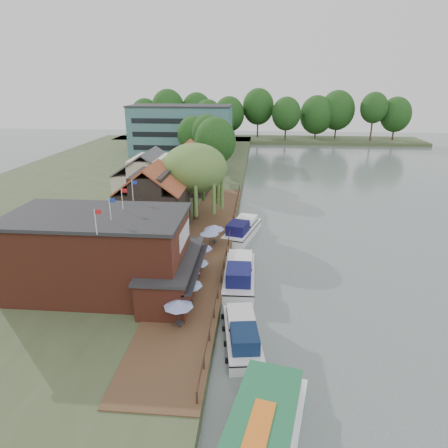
{
  "coord_description": "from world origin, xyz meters",
  "views": [
    {
      "loc": [
        -2.08,
        -32.35,
        19.09
      ],
      "look_at": [
        -6.0,
        12.0,
        3.0
      ],
      "focal_mm": 32.0,
      "sensor_mm": 36.0,
      "label": 1
    }
  ],
  "objects_px": {
    "cruiser_2": "(242,227)",
    "cottage_c": "(188,168)",
    "umbrella_5": "(209,239)",
    "cruiser_0": "(242,331)",
    "cruiser_1": "(240,271)",
    "willow": "(195,183)",
    "umbrella_0": "(179,314)",
    "hotel_block": "(182,130)",
    "umbrella_3": "(196,270)",
    "cottage_a": "(153,199)",
    "swan": "(252,403)",
    "umbrella_4": "(201,254)",
    "cottage_b": "(150,180)",
    "umbrella_1": "(189,292)",
    "umbrella_6": "(214,234)",
    "pub": "(121,253)",
    "umbrella_2": "(188,279)"
  },
  "relations": [
    {
      "from": "umbrella_5",
      "to": "swan",
      "type": "xyz_separation_m",
      "value": [
        5.31,
        -21.53,
        -2.07
      ]
    },
    {
      "from": "cottage_c",
      "to": "umbrella_0",
      "type": "xyz_separation_m",
      "value": [
        6.17,
        -39.44,
        -2.96
      ]
    },
    {
      "from": "cottage_a",
      "to": "umbrella_1",
      "type": "xyz_separation_m",
      "value": [
        7.39,
        -17.16,
        -2.96
      ]
    },
    {
      "from": "cruiser_2",
      "to": "willow",
      "type": "bearing_deg",
      "value": 169.68
    },
    {
      "from": "umbrella_6",
      "to": "cruiser_2",
      "type": "height_order",
      "value": "umbrella_6"
    },
    {
      "from": "cottage_b",
      "to": "cruiser_2",
      "type": "relative_size",
      "value": 0.96
    },
    {
      "from": "cottage_b",
      "to": "umbrella_0",
      "type": "bearing_deg",
      "value": -71.53
    },
    {
      "from": "willow",
      "to": "swan",
      "type": "distance_m",
      "value": 33.39
    },
    {
      "from": "cottage_c",
      "to": "umbrella_6",
      "type": "xyz_separation_m",
      "value": [
        7.01,
        -22.68,
        -2.96
      ]
    },
    {
      "from": "cottage_c",
      "to": "cruiser_2",
      "type": "xyz_separation_m",
      "value": [
        10.03,
        -17.08,
        -4.03
      ]
    },
    {
      "from": "umbrella_0",
      "to": "umbrella_2",
      "type": "bearing_deg",
      "value": 92.6
    },
    {
      "from": "umbrella_1",
      "to": "cruiser_1",
      "type": "xyz_separation_m",
      "value": [
        3.93,
        6.44,
        -1.01
      ]
    },
    {
      "from": "cottage_c",
      "to": "umbrella_3",
      "type": "bearing_deg",
      "value": -78.75
    },
    {
      "from": "hotel_block",
      "to": "umbrella_1",
      "type": "relative_size",
      "value": 10.69
    },
    {
      "from": "willow",
      "to": "umbrella_1",
      "type": "distance_m",
      "value": 22.69
    },
    {
      "from": "umbrella_0",
      "to": "swan",
      "type": "height_order",
      "value": "umbrella_0"
    },
    {
      "from": "swan",
      "to": "umbrella_1",
      "type": "bearing_deg",
      "value": 120.11
    },
    {
      "from": "willow",
      "to": "umbrella_2",
      "type": "distance_m",
      "value": 20.34
    },
    {
      "from": "cottage_a",
      "to": "swan",
      "type": "height_order",
      "value": "cottage_a"
    },
    {
      "from": "cruiser_2",
      "to": "swan",
      "type": "distance_m",
      "value": 28.75
    },
    {
      "from": "willow",
      "to": "umbrella_0",
      "type": "xyz_separation_m",
      "value": [
        2.67,
        -25.44,
        -3.93
      ]
    },
    {
      "from": "cottage_b",
      "to": "cruiser_0",
      "type": "height_order",
      "value": "cottage_b"
    },
    {
      "from": "umbrella_3",
      "to": "umbrella_4",
      "type": "bearing_deg",
      "value": 90.25
    },
    {
      "from": "umbrella_1",
      "to": "umbrella_2",
      "type": "relative_size",
      "value": 1.0
    },
    {
      "from": "umbrella_1",
      "to": "umbrella_3",
      "type": "bearing_deg",
      "value": 90.69
    },
    {
      "from": "umbrella_0",
      "to": "umbrella_5",
      "type": "bearing_deg",
      "value": 88.24
    },
    {
      "from": "umbrella_0",
      "to": "umbrella_6",
      "type": "bearing_deg",
      "value": 87.14
    },
    {
      "from": "pub",
      "to": "umbrella_0",
      "type": "relative_size",
      "value": 8.42
    },
    {
      "from": "cottage_c",
      "to": "cruiser_0",
      "type": "bearing_deg",
      "value": -74.38
    },
    {
      "from": "cottage_a",
      "to": "cruiser_0",
      "type": "relative_size",
      "value": 0.95
    },
    {
      "from": "umbrella_5",
      "to": "cruiser_1",
      "type": "xyz_separation_m",
      "value": [
        3.68,
        -5.5,
        -1.01
      ]
    },
    {
      "from": "cruiser_0",
      "to": "umbrella_2",
      "type": "bearing_deg",
      "value": 124.01
    },
    {
      "from": "cottage_c",
      "to": "cruiser_1",
      "type": "xyz_separation_m",
      "value": [
        10.32,
        -29.71,
        -3.98
      ]
    },
    {
      "from": "umbrella_1",
      "to": "cruiser_1",
      "type": "relative_size",
      "value": 0.23
    },
    {
      "from": "hotel_block",
      "to": "swan",
      "type": "distance_m",
      "value": 85.4
    },
    {
      "from": "hotel_block",
      "to": "cottage_b",
      "type": "bearing_deg",
      "value": -85.03
    },
    {
      "from": "hotel_block",
      "to": "umbrella_3",
      "type": "xyz_separation_m",
      "value": [
        14.34,
        -68.85,
        -4.86
      ]
    },
    {
      "from": "umbrella_6",
      "to": "swan",
      "type": "bearing_deg",
      "value": -77.92
    },
    {
      "from": "umbrella_3",
      "to": "cruiser_2",
      "type": "relative_size",
      "value": 0.24
    },
    {
      "from": "pub",
      "to": "umbrella_3",
      "type": "xyz_separation_m",
      "value": [
        6.34,
        2.15,
        -2.36
      ]
    },
    {
      "from": "cottage_c",
      "to": "umbrella_3",
      "type": "relative_size",
      "value": 3.58
    },
    {
      "from": "willow",
      "to": "cruiser_0",
      "type": "height_order",
      "value": "willow"
    },
    {
      "from": "willow",
      "to": "umbrella_6",
      "type": "xyz_separation_m",
      "value": [
        3.51,
        -8.68,
        -3.93
      ]
    },
    {
      "from": "hotel_block",
      "to": "cruiser_0",
      "type": "distance_m",
      "value": 79.03
    },
    {
      "from": "umbrella_5",
      "to": "cruiser_0",
      "type": "relative_size",
      "value": 0.26
    },
    {
      "from": "cruiser_2",
      "to": "cottage_c",
      "type": "bearing_deg",
      "value": 135.35
    },
    {
      "from": "umbrella_6",
      "to": "cruiser_0",
      "type": "xyz_separation_m",
      "value": [
        4.03,
        -16.78,
        -1.21
      ]
    },
    {
      "from": "cottage_a",
      "to": "cottage_c",
      "type": "bearing_deg",
      "value": 86.99
    },
    {
      "from": "umbrella_3",
      "to": "cruiser_1",
      "type": "height_order",
      "value": "umbrella_3"
    },
    {
      "from": "hotel_block",
      "to": "umbrella_2",
      "type": "distance_m",
      "value": 72.33
    }
  ]
}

